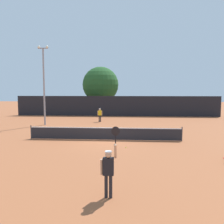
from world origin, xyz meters
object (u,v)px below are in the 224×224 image
object	(u,v)px
large_tree	(101,85)
parked_car_far	(132,107)
light_pole	(44,81)
parked_car_near	(74,107)
parked_car_mid	(100,108)
player_serving	(109,167)
tennis_ball	(126,148)
player_receiving	(100,114)

from	to	relation	value
large_tree	parked_car_far	xyz separation A→B (m)	(5.51, 2.36, -3.95)
light_pole	parked_car_near	bearing A→B (deg)	92.39
large_tree	parked_car_mid	xyz separation A→B (m)	(-0.09, -0.04, -3.95)
player_serving	large_tree	size ratio (longest dim) A/B	0.32
parked_car_near	light_pole	bearing A→B (deg)	-90.62
player_serving	parked_car_near	size ratio (longest dim) A/B	0.59
tennis_ball	parked_car_near	world-z (taller)	parked_car_near
tennis_ball	large_tree	world-z (taller)	large_tree
player_serving	large_tree	distance (m)	32.20
light_pole	parked_car_mid	size ratio (longest dim) A/B	1.93
parked_car_far	player_serving	bearing A→B (deg)	-97.84
tennis_ball	parked_car_mid	xyz separation A→B (m)	(-4.76, 24.60, 0.74)
parked_car_mid	parked_car_far	size ratio (longest dim) A/B	1.01
light_pole	tennis_ball	bearing A→B (deg)	-46.84
parked_car_near	parked_car_far	distance (m)	10.57
light_pole	parked_car_mid	world-z (taller)	light_pole
player_receiving	parked_car_mid	size ratio (longest dim) A/B	0.36
large_tree	parked_car_far	distance (m)	7.18
player_serving	tennis_ball	bearing A→B (deg)	85.77
tennis_ball	light_pole	xyz separation A→B (m)	(-8.99, 9.59, 4.80)
tennis_ball	parked_car_far	world-z (taller)	parked_car_far
player_receiving	large_tree	world-z (taller)	large_tree
player_receiving	parked_car_far	xyz separation A→B (m)	(4.12, 14.57, -0.21)
light_pole	large_tree	distance (m)	15.66
parked_car_near	player_receiving	bearing A→B (deg)	-67.63
light_pole	parked_car_far	world-z (taller)	light_pole
large_tree	parked_car_mid	distance (m)	3.95
player_receiving	parked_car_near	world-z (taller)	parked_car_near
player_receiving	large_tree	distance (m)	12.84
player_serving	parked_car_far	distance (m)	34.12
player_serving	tennis_ball	distance (m)	7.19
parked_car_far	light_pole	bearing A→B (deg)	-125.01
large_tree	player_receiving	bearing A→B (deg)	-83.51
player_receiving	large_tree	size ratio (longest dim) A/B	0.21
parked_car_near	parked_car_mid	size ratio (longest dim) A/B	0.97
parked_car_near	tennis_ball	bearing A→B (deg)	-72.53
light_pole	parked_car_far	distance (m)	20.41
parked_car_near	large_tree	bearing A→B (deg)	-17.32
parked_car_mid	light_pole	bearing A→B (deg)	-113.70
parked_car_mid	player_receiving	bearing A→B (deg)	-91.02
tennis_ball	light_pole	world-z (taller)	light_pole
parked_car_near	parked_car_mid	world-z (taller)	same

